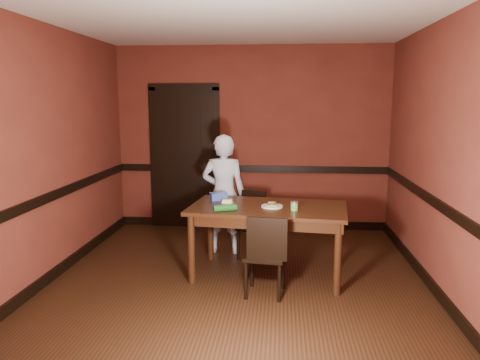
% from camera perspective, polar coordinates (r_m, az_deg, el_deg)
% --- Properties ---
extents(floor, '(4.00, 4.50, 0.01)m').
position_cam_1_polar(floor, '(5.05, -0.37, -12.52)').
color(floor, black).
rests_on(floor, ground).
extents(ceiling, '(4.00, 4.50, 0.01)m').
position_cam_1_polar(ceiling, '(4.74, -0.40, 19.32)').
color(ceiling, silver).
rests_on(ceiling, ground).
extents(wall_back, '(4.00, 0.02, 2.70)m').
position_cam_1_polar(wall_back, '(6.94, 1.42, 5.07)').
color(wall_back, maroon).
rests_on(wall_back, ground).
extents(wall_front, '(4.00, 0.02, 2.70)m').
position_cam_1_polar(wall_front, '(2.50, -5.38, -3.17)').
color(wall_front, maroon).
rests_on(wall_front, ground).
extents(wall_left, '(0.02, 4.50, 2.70)m').
position_cam_1_polar(wall_left, '(5.29, -22.54, 2.90)').
color(wall_left, maroon).
rests_on(wall_left, ground).
extents(wall_right, '(0.02, 4.50, 2.70)m').
position_cam_1_polar(wall_right, '(4.93, 23.44, 2.41)').
color(wall_right, maroon).
rests_on(wall_right, ground).
extents(dado_back, '(4.00, 0.03, 0.10)m').
position_cam_1_polar(dado_back, '(6.97, 1.40, 1.37)').
color(dado_back, black).
rests_on(dado_back, ground).
extents(dado_left, '(0.03, 4.50, 0.10)m').
position_cam_1_polar(dado_left, '(5.35, -22.08, -1.89)').
color(dado_left, black).
rests_on(dado_left, ground).
extents(dado_right, '(0.03, 4.50, 0.10)m').
position_cam_1_polar(dado_right, '(5.00, 22.93, -2.71)').
color(dado_right, black).
rests_on(dado_right, ground).
extents(baseboard_back, '(4.00, 0.03, 0.12)m').
position_cam_1_polar(baseboard_back, '(7.14, 1.37, -5.31)').
color(baseboard_back, black).
rests_on(baseboard_back, ground).
extents(baseboard_left, '(0.03, 4.50, 0.12)m').
position_cam_1_polar(baseboard_left, '(5.56, -21.53, -10.40)').
color(baseboard_left, black).
rests_on(baseboard_left, ground).
extents(baseboard_right, '(0.03, 4.50, 0.12)m').
position_cam_1_polar(baseboard_right, '(5.23, 22.32, -11.74)').
color(baseboard_right, black).
rests_on(baseboard_right, ground).
extents(door, '(1.05, 0.07, 2.20)m').
position_cam_1_polar(door, '(7.07, -6.74, 2.98)').
color(door, black).
rests_on(door, ground).
extents(dining_table, '(1.76, 1.11, 0.78)m').
position_cam_1_polar(dining_table, '(5.16, 3.41, -7.42)').
color(dining_table, black).
rests_on(dining_table, floor).
extents(chair_far, '(0.49, 0.49, 0.81)m').
position_cam_1_polar(chair_far, '(5.71, 1.93, -5.58)').
color(chair_far, black).
rests_on(chair_far, floor).
extents(chair_near, '(0.43, 0.43, 0.83)m').
position_cam_1_polar(chair_near, '(4.66, 3.10, -9.00)').
color(chair_near, black).
rests_on(chair_near, floor).
extents(person, '(0.56, 0.38, 1.50)m').
position_cam_1_polar(person, '(5.85, -2.01, -1.74)').
color(person, silver).
rests_on(person, floor).
extents(sandwich_plate, '(0.23, 0.23, 0.06)m').
position_cam_1_polar(sandwich_plate, '(5.02, 3.93, -3.12)').
color(sandwich_plate, silver).
rests_on(sandwich_plate, dining_table).
extents(sauce_jar, '(0.08, 0.08, 0.09)m').
position_cam_1_polar(sauce_jar, '(4.88, 6.65, -3.16)').
color(sauce_jar, '#5D984B').
rests_on(sauce_jar, dining_table).
extents(cheese_saucer, '(0.14, 0.14, 0.04)m').
position_cam_1_polar(cheese_saucer, '(5.18, -1.57, -2.68)').
color(cheese_saucer, silver).
rests_on(cheese_saucer, dining_table).
extents(food_tub, '(0.23, 0.19, 0.08)m').
position_cam_1_polar(food_tub, '(5.37, -2.61, -2.00)').
color(food_tub, blue).
rests_on(food_tub, dining_table).
extents(wrapped_veg, '(0.25, 0.15, 0.07)m').
position_cam_1_polar(wrapped_veg, '(4.82, -1.84, -3.43)').
color(wrapped_veg, '#19541D').
rests_on(wrapped_veg, dining_table).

